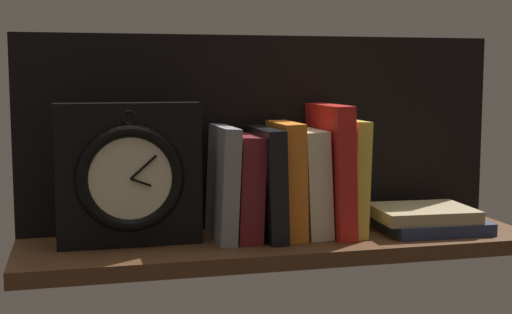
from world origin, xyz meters
TOP-DOWN VIEW (x-y plane):
  - ground_plane at (0.00, 0.00)cm, footprint 86.10×22.48cm
  - back_panel at (0.00, 10.64)cm, footprint 86.10×1.20cm
  - book_gray_chess at (-9.59, 1.82)cm, footprint 3.60×13.91cm
  - book_maroon_dawkins at (-5.95, 1.82)cm, footprint 4.64×12.81cm
  - book_black_skeptic at (-2.16, 1.82)cm, footprint 3.57×16.04cm
  - book_orange_pandolfini at (1.34, 1.82)cm, footprint 3.91×12.81cm
  - book_cream_twain at (5.34, 1.82)cm, footprint 4.91×12.49cm
  - book_red_requiem at (9.19, 1.82)cm, footprint 3.88×16.43cm
  - book_yellow_seinlanguage at (12.37, 1.82)cm, footprint 3.09×13.93cm
  - framed_clock at (-24.82, 0.89)cm, footprint 22.72×5.94cm
  - book_stack_side at (26.10, -1.07)cm, footprint 19.18×14.43cm

SIDE VIEW (x-z plane):
  - ground_plane at x=0.00cm, z-range -2.50..0.00cm
  - book_stack_side at x=26.10cm, z-range -0.03..4.20cm
  - book_maroon_dawkins at x=-5.95cm, z-range -0.07..17.29cm
  - book_cream_twain at x=5.34cm, z-range -0.09..17.98cm
  - book_black_skeptic at x=-2.16cm, z-range -0.04..18.36cm
  - book_gray_chess at x=-9.59cm, z-range -0.05..18.76cm
  - book_orange_pandolfini at x=1.34cm, z-range -0.04..19.24cm
  - book_yellow_seinlanguage at x=12.37cm, z-range -0.03..19.50cm
  - book_red_requiem at x=9.19cm, z-range -0.05..22.12cm
  - framed_clock at x=-24.82cm, z-range -0.06..22.67cm
  - back_panel at x=0.00cm, z-range 0.00..33.96cm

